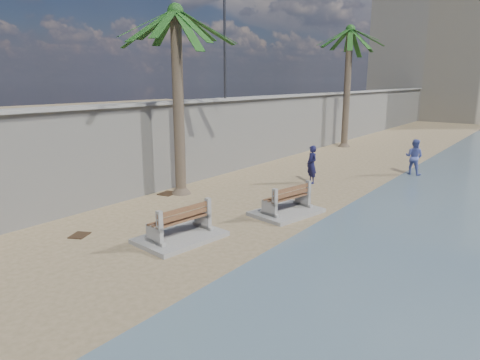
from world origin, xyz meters
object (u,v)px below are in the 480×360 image
Objects in this scene: person_b at (414,155)px; bench_far at (287,202)px; palm_mid at (175,14)px; person_a at (312,162)px; palm_back at (350,31)px; bench_near at (180,225)px.

bench_far is at bearing 84.47° from person_b.
palm_mid is 4.06× the size of person_a.
palm_back reaches higher than person_a.
bench_far is (1.20, 3.90, -0.01)m from bench_near.
palm_back is (-3.40, 19.37, 7.08)m from bench_near.
palm_mid is 8.23m from person_a.
person_b is (6.46, 9.26, -5.86)m from palm_mid.
palm_back is (0.18, 15.67, 0.70)m from palm_mid.
palm_back reaches higher than person_b.
person_a is at bearing 107.37° from bench_far.
palm_back is at bearing 89.35° from palm_mid.
palm_back is at bearing 99.95° from bench_near.
bench_far is 1.35× the size of person_b.
palm_mid is 0.91× the size of palm_back.
bench_near is 8.19m from palm_mid.
person_a is at bearing 91.46° from bench_near.
palm_back reaches higher than bench_near.
bench_far is 4.75m from person_a.
person_b is (2.89, 12.95, 0.52)m from bench_near.
palm_back is 4.48× the size of person_b.
palm_back is at bearing 139.35° from person_a.
person_a is at bearing -73.80° from palm_back.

